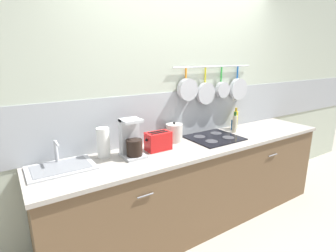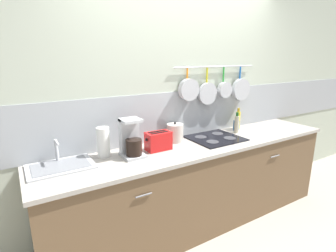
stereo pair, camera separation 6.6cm
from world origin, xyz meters
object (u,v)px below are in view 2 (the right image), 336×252
paper_towel_roll (103,142)px  kettle (175,133)px  bottle_vinegar (238,120)px  coffee_maker (131,141)px  bottle_olive_oil (236,125)px  bottle_hot_sauce (237,124)px  toaster (158,141)px

paper_towel_roll → kettle: size_ratio=1.27×
paper_towel_roll → bottle_vinegar: (1.69, 0.05, -0.02)m
coffee_maker → bottle_vinegar: bearing=6.2°
bottle_olive_oil → bottle_vinegar: (0.07, 0.05, 0.05)m
bottle_olive_oil → coffee_maker: bearing=-175.5°
bottle_olive_oil → bottle_vinegar: 0.10m
paper_towel_roll → bottle_olive_oil: paper_towel_roll is taller
coffee_maker → bottle_hot_sauce: 1.33m
bottle_hot_sauce → bottle_vinegar: bottle_vinegar is taller
paper_towel_roll → toaster: 0.51m
coffee_maker → kettle: bearing=14.0°
paper_towel_roll → kettle: bearing=2.2°
paper_towel_roll → bottle_hot_sauce: (1.55, -0.07, -0.03)m
kettle → bottle_hot_sauce: bottle_hot_sauce is taller
bottle_olive_oil → toaster: bearing=-174.7°
bottle_vinegar → coffee_maker: bearing=-173.8°
bottle_vinegar → bottle_olive_oil: bearing=-146.4°
coffee_maker → toaster: size_ratio=1.35×
kettle → bottle_hot_sauce: (0.78, -0.10, 0.01)m
kettle → paper_towel_roll: bearing=-177.8°
toaster → bottle_hot_sauce: (1.05, 0.03, 0.02)m
toaster → bottle_olive_oil: toaster is taller
toaster → coffee_maker: bearing=-178.6°
toaster → kettle: kettle is taller
bottle_hot_sauce → bottle_olive_oil: (0.07, 0.07, -0.04)m
paper_towel_roll → coffee_maker: bearing=-26.5°
bottle_hot_sauce → paper_towel_roll: bearing=177.3°
coffee_maker → paper_towel_roll: bearing=153.5°
bottle_vinegar → kettle: bearing=-178.6°
coffee_maker → toaster: coffee_maker is taller
bottle_hot_sauce → bottle_olive_oil: bottle_hot_sauce is taller
toaster → bottle_vinegar: 1.21m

